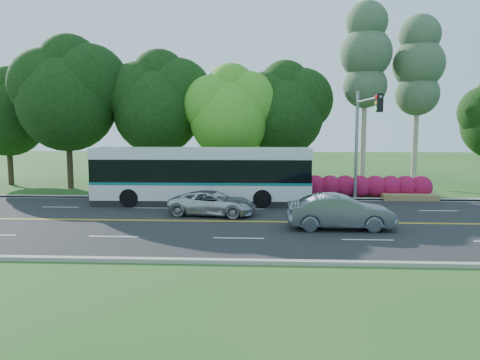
{
  "coord_description": "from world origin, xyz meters",
  "views": [
    {
      "loc": [
        0.6,
        -23.2,
        4.92
      ],
      "look_at": [
        -0.74,
        2.0,
        1.89
      ],
      "focal_mm": 35.0,
      "sensor_mm": 36.0,
      "label": 1
    }
  ],
  "objects_px": {
    "sedan": "(340,212)",
    "traffic_signal": "(363,128)",
    "transit_bus": "(202,176)",
    "suv": "(213,203)"
  },
  "relations": [
    {
      "from": "sedan",
      "to": "traffic_signal",
      "type": "bearing_deg",
      "value": -19.49
    },
    {
      "from": "traffic_signal",
      "to": "transit_bus",
      "type": "height_order",
      "value": "traffic_signal"
    },
    {
      "from": "suv",
      "to": "sedan",
      "type": "bearing_deg",
      "value": -106.77
    },
    {
      "from": "sedan",
      "to": "suv",
      "type": "distance_m",
      "value": 7.03
    },
    {
      "from": "traffic_signal",
      "to": "sedan",
      "type": "height_order",
      "value": "traffic_signal"
    },
    {
      "from": "traffic_signal",
      "to": "sedan",
      "type": "relative_size",
      "value": 1.43
    },
    {
      "from": "sedan",
      "to": "transit_bus",
      "type": "bearing_deg",
      "value": 47.78
    },
    {
      "from": "sedan",
      "to": "suv",
      "type": "height_order",
      "value": "sedan"
    },
    {
      "from": "traffic_signal",
      "to": "suv",
      "type": "height_order",
      "value": "traffic_signal"
    },
    {
      "from": "transit_bus",
      "to": "suv",
      "type": "xyz_separation_m",
      "value": [
        1.05,
        -3.52,
        -1.05
      ]
    }
  ]
}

